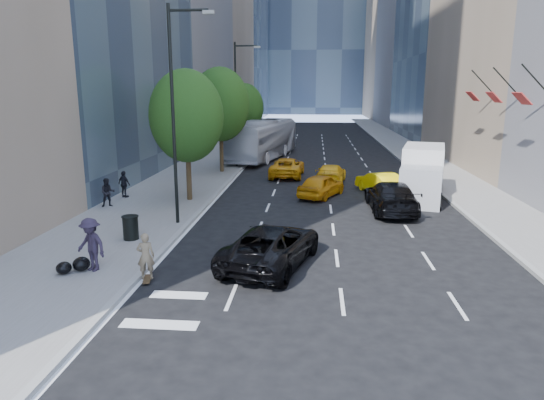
# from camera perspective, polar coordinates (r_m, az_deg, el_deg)

# --- Properties ---
(ground) EXTENTS (160.00, 160.00, 0.00)m
(ground) POSITION_cam_1_polar(r_m,az_deg,el_deg) (19.28, 4.63, -6.72)
(ground) COLOR black
(ground) RESTS_ON ground
(sidewalk_left) EXTENTS (6.00, 120.00, 0.15)m
(sidewalk_left) POSITION_cam_1_polar(r_m,az_deg,el_deg) (49.42, -5.56, 5.42)
(sidewalk_left) COLOR slate
(sidewalk_left) RESTS_ON ground
(sidewalk_right) EXTENTS (4.00, 120.00, 0.15)m
(sidewalk_right) POSITION_cam_1_polar(r_m,az_deg,el_deg) (49.59, 16.65, 4.97)
(sidewalk_right) COLOR slate
(sidewalk_right) RESTS_ON ground
(tower_right_far) EXTENTS (20.00, 24.00, 50.00)m
(tower_right_far) POSITION_cam_1_polar(r_m,az_deg,el_deg) (119.66, 16.75, 21.31)
(tower_right_far) COLOR #84735B
(tower_right_far) RESTS_ON ground
(lamp_near) EXTENTS (2.13, 0.22, 10.00)m
(lamp_near) POSITION_cam_1_polar(r_m,az_deg,el_deg) (23.07, -11.20, 11.06)
(lamp_near) COLOR black
(lamp_near) RESTS_ON sidewalk_left
(lamp_far) EXTENTS (2.13, 0.22, 10.00)m
(lamp_far) POSITION_cam_1_polar(r_m,az_deg,el_deg) (40.67, -4.04, 11.96)
(lamp_far) COLOR black
(lamp_far) RESTS_ON sidewalk_left
(tree_near) EXTENTS (4.20, 4.20, 7.46)m
(tree_near) POSITION_cam_1_polar(r_m,az_deg,el_deg) (28.16, -10.02, 9.68)
(tree_near) COLOR #302512
(tree_near) RESTS_ON sidewalk_left
(tree_mid) EXTENTS (4.50, 4.50, 7.99)m
(tree_mid) POSITION_cam_1_polar(r_m,az_deg,el_deg) (37.88, -6.09, 11.11)
(tree_mid) COLOR #302512
(tree_mid) RESTS_ON sidewalk_left
(tree_far) EXTENTS (3.90, 3.90, 6.92)m
(tree_far) POSITION_cam_1_polar(r_m,az_deg,el_deg) (50.72, -3.22, 10.81)
(tree_far) COLOR #302512
(tree_far) RESTS_ON sidewalk_left
(traffic_signal) EXTENTS (2.48, 0.53, 5.20)m
(traffic_signal) POSITION_cam_1_polar(r_m,az_deg,el_deg) (58.56, -1.29, 10.73)
(traffic_signal) COLOR black
(traffic_signal) RESTS_ON sidewalk_left
(facade_flags) EXTENTS (1.85, 13.30, 2.05)m
(facade_flags) POSITION_cam_1_polar(r_m,az_deg,el_deg) (30.09, 26.19, 11.09)
(facade_flags) COLOR black
(facade_flags) RESTS_ON ground
(skateboarder) EXTENTS (0.67, 0.52, 1.63)m
(skateboarder) POSITION_cam_1_polar(r_m,az_deg,el_deg) (17.14, -14.62, -6.76)
(skateboarder) COLOR #78674B
(skateboarder) RESTS_ON ground
(black_sedan_lincoln) EXTENTS (3.93, 6.02, 1.54)m
(black_sedan_lincoln) POSITION_cam_1_polar(r_m,az_deg,el_deg) (18.15, -0.06, -5.37)
(black_sedan_lincoln) COLOR black
(black_sedan_lincoln) RESTS_ON ground
(black_sedan_mercedes) EXTENTS (2.43, 5.72, 1.65)m
(black_sedan_mercedes) POSITION_cam_1_polar(r_m,az_deg,el_deg) (26.82, 13.84, 0.40)
(black_sedan_mercedes) COLOR black
(black_sedan_mercedes) RESTS_ON ground
(taxi_a) EXTENTS (3.24, 4.49, 1.42)m
(taxi_a) POSITION_cam_1_polar(r_m,az_deg,el_deg) (29.81, 5.83, 1.72)
(taxi_a) COLOR orange
(taxi_a) RESTS_ON ground
(taxi_b) EXTENTS (2.90, 4.44, 1.38)m
(taxi_b) POSITION_cam_1_polar(r_m,az_deg,el_deg) (31.35, 12.58, 1.99)
(taxi_b) COLOR yellow
(taxi_b) RESTS_ON ground
(taxi_c) EXTENTS (2.55, 5.18, 1.42)m
(taxi_c) POSITION_cam_1_polar(r_m,az_deg,el_deg) (36.68, 1.79, 3.88)
(taxi_c) COLOR orange
(taxi_c) RESTS_ON ground
(taxi_d) EXTENTS (2.48, 4.85, 1.35)m
(taxi_d) POSITION_cam_1_polar(r_m,az_deg,el_deg) (34.18, 6.92, 3.07)
(taxi_d) COLOR #F8B60D
(taxi_d) RESTS_ON ground
(city_bus) EXTENTS (5.63, 13.44, 3.65)m
(city_bus) POSITION_cam_1_polar(r_m,az_deg,el_deg) (46.01, -1.02, 7.12)
(city_bus) COLOR silver
(city_bus) RESTS_ON ground
(box_truck) EXTENTS (3.81, 6.83, 3.09)m
(box_truck) POSITION_cam_1_polar(r_m,az_deg,el_deg) (30.54, 17.27, 3.12)
(box_truck) COLOR #BCBCBC
(box_truck) RESTS_ON ground
(pedestrian_a) EXTENTS (0.95, 0.87, 1.57)m
(pedestrian_a) POSITION_cam_1_polar(r_m,az_deg,el_deg) (28.00, -18.76, 0.84)
(pedestrian_a) COLOR black
(pedestrian_a) RESTS_ON sidewalk_left
(pedestrian_b) EXTENTS (1.01, 0.77, 1.59)m
(pedestrian_b) POSITION_cam_1_polar(r_m,az_deg,el_deg) (30.11, -16.99, 1.79)
(pedestrian_b) COLOR black
(pedestrian_b) RESTS_ON sidewalk_left
(pedestrian_c) EXTENTS (1.43, 1.16, 1.93)m
(pedestrian_c) POSITION_cam_1_polar(r_m,az_deg,el_deg) (18.29, -20.52, -4.93)
(pedestrian_c) COLOR #281F2F
(pedestrian_c) RESTS_ON sidewalk_left
(trash_can) EXTENTS (0.66, 0.66, 0.99)m
(trash_can) POSITION_cam_1_polar(r_m,az_deg,el_deg) (21.68, -16.30, -3.19)
(trash_can) COLOR black
(trash_can) RESTS_ON sidewalk_left
(garbage_bags) EXTENTS (1.01, 0.98, 0.50)m
(garbage_bags) POSITION_cam_1_polar(r_m,az_deg,el_deg) (18.61, -22.23, -7.14)
(garbage_bags) COLOR black
(garbage_bags) RESTS_ON sidewalk_left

